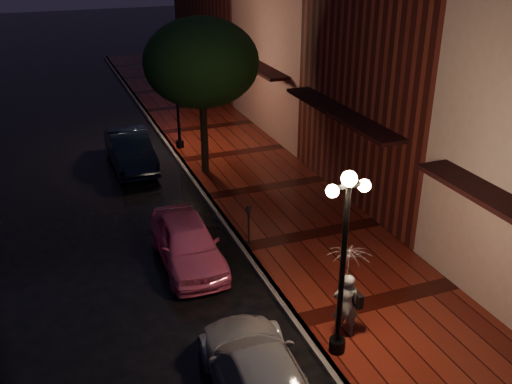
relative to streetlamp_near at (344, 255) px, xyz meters
name	(u,v)px	position (x,y,z in m)	size (l,w,h in m)	color
ground	(244,251)	(-0.35, 5.00, -2.60)	(120.00, 120.00, 0.00)	black
sidewalk	(313,236)	(1.90, 5.00, -2.53)	(4.50, 60.00, 0.15)	#46120C
curb	(244,249)	(-0.35, 5.00, -2.53)	(0.25, 60.00, 0.15)	#595451
storefront_mid	(424,36)	(6.65, 7.00, 2.90)	(5.00, 8.00, 11.00)	#511914
storefront_far	(313,31)	(6.65, 15.00, 1.90)	(5.00, 8.00, 9.00)	#8C5951
streetlamp_near	(344,255)	(0.00, 0.00, 0.00)	(0.96, 0.36, 4.31)	black
streetlamp_far	(177,91)	(0.00, 14.00, 0.00)	(0.96, 0.36, 4.31)	black
street_tree	(202,65)	(0.26, 10.99, 1.64)	(4.16, 4.16, 5.80)	black
pink_car	(187,242)	(-2.06, 4.97, -1.92)	(1.59, 3.96, 1.35)	#EB608F
navy_car	(130,150)	(-2.27, 12.92, -1.89)	(1.50, 4.30, 1.42)	black
silver_car	(259,376)	(-2.09, -0.63, -1.96)	(1.80, 4.42, 1.28)	#A3A4AA
woman_with_umbrella	(348,279)	(0.42, 0.44, -0.95)	(0.94, 0.96, 2.27)	silver
parking_meter	(249,221)	(-0.17, 5.11, -1.69)	(0.12, 0.10, 1.26)	black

